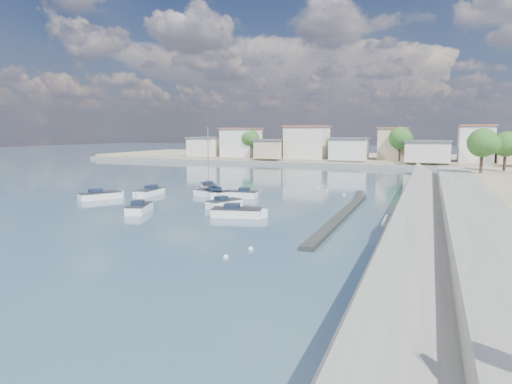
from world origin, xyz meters
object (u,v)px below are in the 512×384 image
motorboat_c (210,193)px  motorboat_e (102,196)px  motorboat_a (140,208)px  motorboat_g (148,193)px  motorboat_f (212,193)px  motorboat_d (239,195)px  motorboat_b (226,204)px  motorboat_h (240,213)px  sailboat (208,187)px

motorboat_c → motorboat_e: bearing=-148.8°
motorboat_a → motorboat_g: (-6.03, 9.67, 0.00)m
motorboat_c → motorboat_f: (0.32, 0.01, -0.00)m
motorboat_d → motorboat_b: bearing=-77.9°
motorboat_h → sailboat: sailboat is taller
motorboat_e → motorboat_f: bearing=30.5°
motorboat_a → motorboat_h: 10.67m
motorboat_c → motorboat_h: bearing=-50.1°
motorboat_b → motorboat_e: (-16.62, -0.45, 0.00)m
motorboat_b → motorboat_h: same height
motorboat_a → motorboat_h: (10.57, 1.45, -0.00)m
motorboat_f → motorboat_h: 13.74m
motorboat_d → motorboat_e: (-15.15, -7.31, 0.00)m
motorboat_f → motorboat_g: bearing=-162.7°
sailboat → motorboat_h: bearing=-53.1°
motorboat_e → motorboat_f: same height
motorboat_a → sailboat: 17.73m
motorboat_a → motorboat_c: size_ratio=0.88×
motorboat_d → motorboat_h: (5.08, -11.17, 0.00)m
motorboat_b → motorboat_d: same height
sailboat → motorboat_c: bearing=-59.5°
motorboat_b → motorboat_c: (-5.33, 6.39, 0.00)m
motorboat_e → motorboat_f: (11.61, 6.85, -0.00)m
motorboat_b → motorboat_h: 5.62m
motorboat_d → motorboat_h: same height
motorboat_f → motorboat_h: size_ratio=0.71×
motorboat_b → motorboat_c: same height
motorboat_e → motorboat_h: (20.23, -3.86, 0.00)m
motorboat_g → sailboat: (4.42, 7.99, 0.04)m
motorboat_b → motorboat_d: 7.02m
motorboat_e → motorboat_b: bearing=1.5°
motorboat_e → motorboat_g: 5.67m
motorboat_g → sailboat: sailboat is taller
motorboat_a → motorboat_e: bearing=151.2°
motorboat_b → motorboat_e: same height
motorboat_h → sailboat: bearing=126.9°
motorboat_h → sailboat: (-12.18, 16.21, 0.04)m
motorboat_e → motorboat_h: bearing=-10.8°
motorboat_a → motorboat_d: (5.50, 12.62, -0.00)m
motorboat_h → motorboat_g: bearing=153.7°
motorboat_b → motorboat_f: bearing=128.1°
motorboat_e → motorboat_d: bearing=25.8°
motorboat_a → motorboat_f: bearing=80.9°
motorboat_c → motorboat_e: same height
motorboat_f → motorboat_b: bearing=-51.9°
motorboat_a → motorboat_b: 9.04m
motorboat_a → motorboat_c: bearing=82.3°
motorboat_e → motorboat_c: bearing=31.2°
motorboat_h → motorboat_c: bearing=129.9°
motorboat_c → motorboat_d: 3.89m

